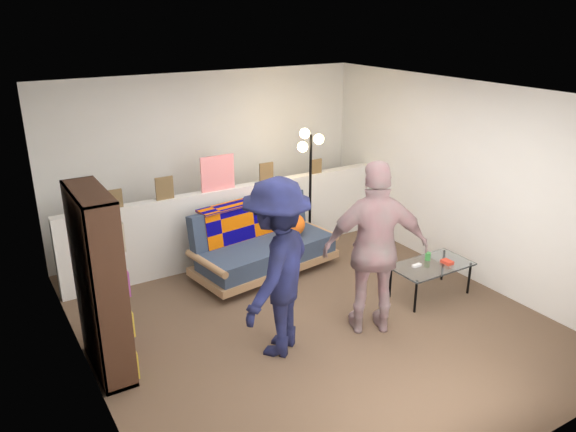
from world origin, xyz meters
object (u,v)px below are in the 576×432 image
at_px(futon_sofa, 263,244).
at_px(floor_lamp, 309,166).
at_px(coffee_table, 432,266).
at_px(person_right, 376,249).
at_px(person_left, 277,268).
at_px(bookshelf, 100,290).

bearing_deg(futon_sofa, floor_lamp, 16.27).
relative_size(coffee_table, person_right, 0.52).
xyz_separation_m(floor_lamp, person_left, (-1.57, -1.86, -0.33)).
bearing_deg(person_left, person_right, 131.93).
height_order(coffee_table, floor_lamp, floor_lamp).
bearing_deg(futon_sofa, bookshelf, -154.69).
distance_m(person_left, person_right, 1.05).
bearing_deg(floor_lamp, bookshelf, -157.05).
xyz_separation_m(coffee_table, person_right, (-1.05, -0.22, 0.54)).
xyz_separation_m(person_left, person_right, (1.03, -0.19, 0.03)).
relative_size(person_left, person_right, 0.97).
height_order(futon_sofa, person_right, person_right).
height_order(bookshelf, person_left, person_left).
distance_m(futon_sofa, coffee_table, 2.08).
relative_size(coffee_table, floor_lamp, 0.55).
bearing_deg(futon_sofa, coffee_table, -49.35).
relative_size(bookshelf, coffee_table, 1.84).
xyz_separation_m(futon_sofa, coffee_table, (1.35, -1.58, 0.01)).
relative_size(bookshelf, person_left, 0.99).
height_order(futon_sofa, bookshelf, bookshelf).
height_order(coffee_table, person_left, person_left).
height_order(floor_lamp, person_right, person_right).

